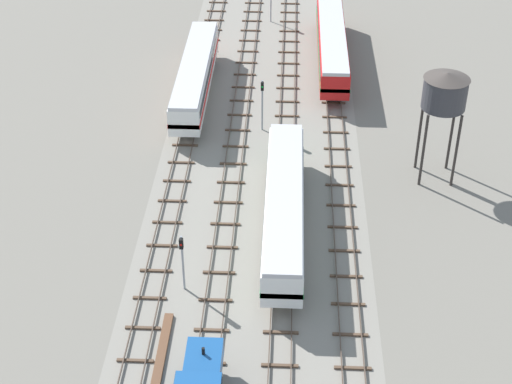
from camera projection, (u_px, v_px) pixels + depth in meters
The scene contains 13 objects.
ground_plane at pixel (266, 86), 83.68m from camera, with size 480.00×480.00×0.00m, color slate.
ballast_bed at pixel (266, 86), 83.68m from camera, with size 18.01×176.00×0.01m, color gray.
track_far_left at pixel (200, 79), 84.70m from camera, with size 2.40×126.00×0.29m.
track_left at pixel (244, 80), 84.52m from camera, with size 2.40×126.00×0.29m.
track_centre_left at pixel (288, 81), 84.34m from camera, with size 2.40×126.00×0.29m.
track_centre at pixel (332, 82), 84.17m from camera, with size 2.40×126.00×0.29m.
diesel_railcar_centre_left_near at pixel (284, 205), 61.28m from camera, with size 2.96×20.50×3.80m.
diesel_railcar_far_left_mid at pixel (195, 74), 80.14m from camera, with size 2.96×20.50×3.80m.
passenger_coach_centre_midfar at pixel (332, 41), 86.84m from camera, with size 2.96×22.00×3.80m.
water_tower at pixel (445, 92), 64.82m from camera, with size 3.81×3.81×9.89m.
signal_post_near at pixel (182, 256), 55.46m from camera, with size 0.28×0.47×4.73m.
signal_post_mid at pixel (262, 99), 74.21m from camera, with size 0.28×0.47×5.19m.
spare_rail_bundle at pixel (159, 369), 50.70m from camera, with size 0.60×10.00×0.24m, color brown.
Camera 1 is at (2.46, -19.33, 38.04)m, focal length 55.90 mm.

